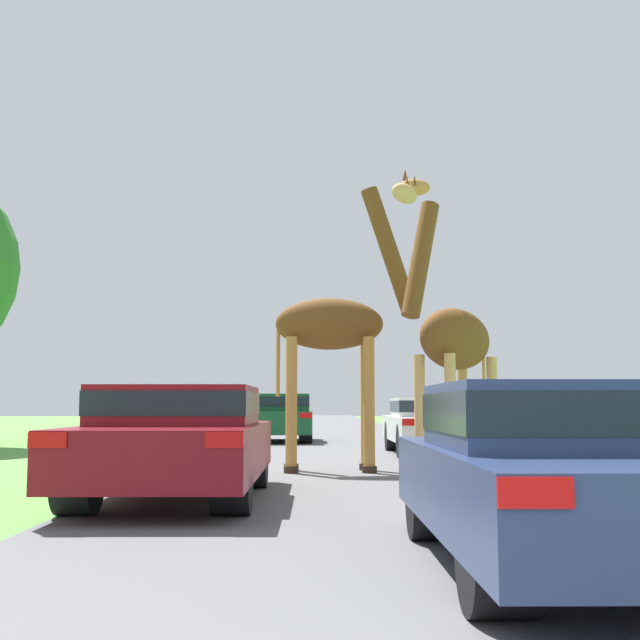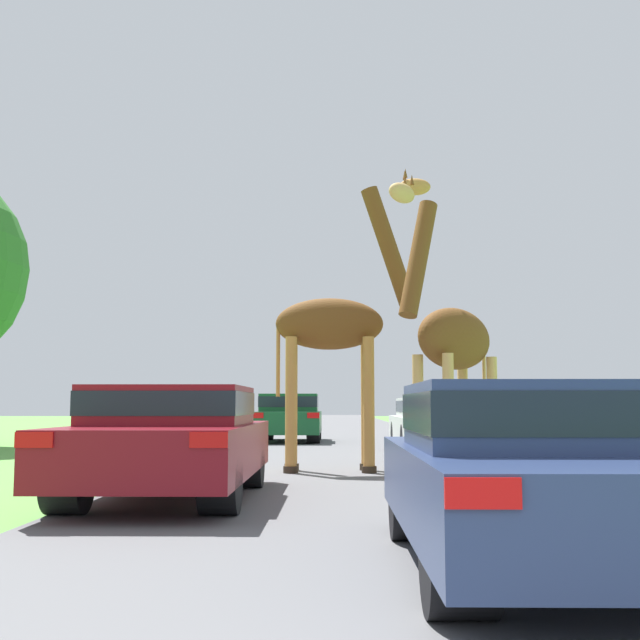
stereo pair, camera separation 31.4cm
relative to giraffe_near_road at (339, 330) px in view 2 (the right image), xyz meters
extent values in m
cube|color=#5B5B5E|center=(0.27, 16.98, -2.41)|extent=(6.56, 120.00, 0.00)
cylinder|color=#B77F3D|center=(0.49, 0.29, -1.28)|extent=(0.19, 0.19, 2.27)
cylinder|color=#2D2319|center=(0.49, 0.29, -2.35)|extent=(0.25, 0.25, 0.12)
cylinder|color=#B77F3D|center=(0.50, -0.27, -1.28)|extent=(0.19, 0.19, 2.27)
cylinder|color=#2D2319|center=(0.50, -0.27, -2.35)|extent=(0.25, 0.25, 0.12)
cylinder|color=#B77F3D|center=(-0.81, 0.26, -1.28)|extent=(0.19, 0.19, 2.27)
cylinder|color=#2D2319|center=(-0.81, 0.26, -2.35)|extent=(0.25, 0.25, 0.12)
cylinder|color=#B77F3D|center=(-0.80, -0.30, -1.28)|extent=(0.19, 0.19, 2.27)
cylinder|color=#2D2319|center=(-0.80, -0.30, -2.35)|extent=(0.25, 0.25, 0.12)
ellipsoid|color=brown|center=(-0.16, 0.00, 0.10)|extent=(1.87, 0.70, 0.89)
cylinder|color=brown|center=(0.89, 0.02, 1.41)|extent=(0.98, 0.32, 2.22)
ellipsoid|color=#B77F3D|center=(1.34, 0.03, 2.52)|extent=(0.57, 0.25, 0.30)
cylinder|color=#B77F3D|center=(-1.04, -0.03, -0.52)|extent=(0.07, 0.07, 1.25)
cone|color=brown|center=(1.17, 0.10, 2.75)|extent=(0.07, 0.07, 0.16)
cone|color=brown|center=(1.18, -0.04, 2.75)|extent=(0.07, 0.07, 0.16)
cylinder|color=tan|center=(1.64, -1.59, -1.46)|extent=(0.17, 0.17, 1.90)
cylinder|color=#2D2319|center=(1.64, -1.59, -2.36)|extent=(0.22, 0.22, 0.10)
cylinder|color=tan|center=(1.22, -1.22, -1.46)|extent=(0.17, 0.17, 1.90)
cylinder|color=#2D2319|center=(1.22, -1.22, -2.36)|extent=(0.22, 0.22, 0.10)
cylinder|color=tan|center=(2.49, -0.63, -1.46)|extent=(0.17, 0.17, 1.90)
cylinder|color=#2D2319|center=(2.49, -0.63, -2.36)|extent=(0.22, 0.22, 0.10)
cylinder|color=tan|center=(2.07, -0.26, -1.46)|extent=(0.17, 0.17, 1.90)
cylinder|color=#2D2319|center=(2.07, -0.26, -2.36)|extent=(0.22, 0.22, 0.10)
ellipsoid|color=brown|center=(1.86, -0.93, -0.23)|extent=(1.70, 1.80, 0.99)
cylinder|color=brown|center=(1.21, -1.66, 0.94)|extent=(0.77, 0.82, 1.88)
ellipsoid|color=tan|center=(0.94, -1.96, 1.88)|extent=(0.55, 0.58, 0.30)
cylinder|color=tan|center=(2.43, -0.27, -0.76)|extent=(0.06, 0.06, 1.05)
cone|color=brown|center=(1.10, -1.88, 2.11)|extent=(0.07, 0.07, 0.16)
cone|color=brown|center=(1.00, -1.79, 2.11)|extent=(0.07, 0.07, 0.16)
cube|color=navy|center=(1.31, -8.11, -1.87)|extent=(1.85, 4.13, 0.56)
cube|color=navy|center=(1.31, -8.11, -1.36)|extent=(1.66, 1.86, 0.45)
cube|color=#19232D|center=(1.31, -8.11, -1.34)|extent=(1.68, 1.88, 0.27)
cube|color=red|center=(0.56, -10.18, -1.67)|extent=(0.33, 0.03, 0.14)
cylinder|color=black|center=(0.57, -6.87, -2.10)|extent=(0.37, 0.61, 0.61)
cylinder|color=black|center=(2.05, -6.87, -2.10)|extent=(0.37, 0.61, 0.61)
cylinder|color=black|center=(0.57, -9.35, -2.10)|extent=(0.37, 0.61, 0.61)
cube|color=silver|center=(2.27, 4.88, -1.83)|extent=(1.85, 4.73, 0.55)
cube|color=silver|center=(2.27, 4.88, -1.34)|extent=(1.66, 2.13, 0.43)
cube|color=#19232D|center=(2.27, 4.88, -1.32)|extent=(1.68, 2.15, 0.26)
cube|color=red|center=(1.52, 2.50, -1.63)|extent=(0.33, 0.03, 0.13)
cube|color=red|center=(3.03, 2.50, -1.63)|extent=(0.33, 0.03, 0.13)
cylinder|color=black|center=(1.53, 6.30, -2.05)|extent=(0.37, 0.72, 0.72)
cylinder|color=black|center=(3.01, 6.30, -2.05)|extent=(0.37, 0.72, 0.72)
cylinder|color=black|center=(1.53, 3.46, -2.05)|extent=(0.37, 0.72, 0.72)
cylinder|color=black|center=(3.01, 3.46, -2.05)|extent=(0.37, 0.72, 0.72)
cube|color=maroon|center=(-2.05, -4.01, -1.82)|extent=(1.97, 4.57, 0.60)
cube|color=maroon|center=(-2.05, -4.01, -1.29)|extent=(1.78, 2.06, 0.46)
cube|color=#19232D|center=(-2.05, -4.01, -1.27)|extent=(1.80, 2.08, 0.27)
cube|color=red|center=(-2.86, -6.30, -1.61)|extent=(0.36, 0.03, 0.14)
cube|color=red|center=(-1.24, -6.30, -1.61)|extent=(0.36, 0.03, 0.14)
cylinder|color=black|center=(-2.84, -2.63, -2.07)|extent=(0.39, 0.68, 0.68)
cylinder|color=black|center=(-1.26, -2.63, -2.07)|extent=(0.39, 0.68, 0.68)
cylinder|color=black|center=(-2.84, -5.38, -2.07)|extent=(0.39, 0.68, 0.68)
cylinder|color=black|center=(-1.26, -5.38, -2.07)|extent=(0.39, 0.68, 0.68)
cube|color=#144C28|center=(-1.46, 11.16, -1.81)|extent=(1.94, 4.05, 0.66)
cube|color=#144C28|center=(-1.46, 11.16, -1.22)|extent=(1.75, 1.82, 0.54)
cube|color=#19232D|center=(-1.46, 11.16, -1.19)|extent=(1.77, 1.84, 0.32)
cube|color=red|center=(-2.25, 9.13, -1.58)|extent=(0.35, 0.03, 0.16)
cube|color=red|center=(-0.66, 9.13, -1.58)|extent=(0.35, 0.03, 0.16)
cylinder|color=black|center=(-2.23, 12.38, -2.09)|extent=(0.39, 0.63, 0.63)
cylinder|color=black|center=(-0.68, 12.38, -2.09)|extent=(0.39, 0.63, 0.63)
cylinder|color=black|center=(-2.23, 9.95, -2.09)|extent=(0.39, 0.63, 0.63)
cylinder|color=black|center=(-0.68, 9.95, -2.09)|extent=(0.39, 0.63, 0.63)
camera|label=1|loc=(-0.41, -13.72, -1.29)|focal=45.00mm
camera|label=2|loc=(-0.09, -13.72, -1.29)|focal=45.00mm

